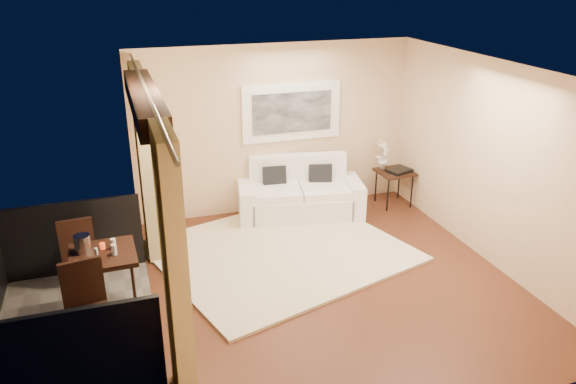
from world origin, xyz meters
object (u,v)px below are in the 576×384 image
bistro_table (103,259)px  balcony_chair_far (78,246)px  ice_bucket (83,244)px  side_table (395,174)px  balcony_chair_near (86,300)px  orchid (383,154)px  sofa (300,195)px

bistro_table → balcony_chair_far: size_ratio=0.88×
balcony_chair_far → ice_bucket: 0.86m
side_table → balcony_chair_far: 5.10m
side_table → ice_bucket: bearing=-159.2°
bistro_table → balcony_chair_near: 0.57m
orchid → balcony_chair_near: size_ratio=0.52×
side_table → balcony_chair_far: bearing=-167.6°
side_table → balcony_chair_near: (-4.87, -2.45, 0.04)m
sofa → bistro_table: sofa is taller
balcony_chair_far → balcony_chair_near: balcony_chair_near is taller
ice_bucket → sofa: bearing=31.1°
balcony_chair_near → bistro_table: bearing=58.3°
balcony_chair_near → balcony_chair_far: bearing=84.9°
side_table → ice_bucket: ice_bucket is taller
bistro_table → ice_bucket: bearing=153.1°
bistro_table → balcony_chair_far: 0.93m
side_table → balcony_chair_near: balcony_chair_near is taller
balcony_chair_near → ice_bucket: bearing=79.6°
sofa → side_table: 1.66m
orchid → bistro_table: bearing=-155.0°
orchid → balcony_chair_far: (-4.83, -1.25, -0.31)m
sofa → balcony_chair_far: 3.54m
ice_bucket → bistro_table: bearing=-26.9°
orchid → side_table: bearing=-45.5°
bistro_table → balcony_chair_far: balcony_chair_far is taller
orchid → bistro_table: (-4.51, -2.11, -0.10)m
balcony_chair_far → balcony_chair_near: size_ratio=0.95×
orchid → bistro_table: size_ratio=0.62×
bistro_table → orchid: bearing=25.0°
side_table → balcony_chair_near: 5.45m
sofa → side_table: size_ratio=3.47×
sofa → balcony_chair_near: size_ratio=2.08×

